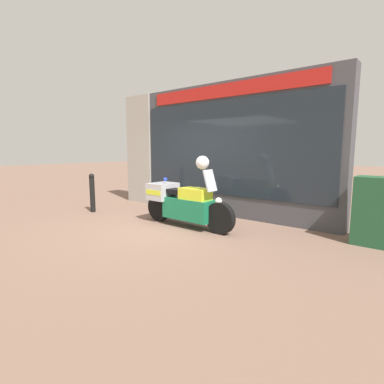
{
  "coord_description": "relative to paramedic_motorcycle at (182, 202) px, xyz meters",
  "views": [
    {
      "loc": [
        4.6,
        -4.5,
        1.69
      ],
      "look_at": [
        0.17,
        0.88,
        0.69
      ],
      "focal_mm": 28.0,
      "sensor_mm": 36.0,
      "label": 1
    }
  ],
  "objects": [
    {
      "name": "ground_plane",
      "position": [
        -0.3,
        -0.38,
        -0.53
      ],
      "size": [
        60.0,
        60.0,
        0.0
      ],
      "primitive_type": "plane",
      "color": "#7A5B4C"
    },
    {
      "name": "shop_building",
      "position": [
        -0.77,
        1.62,
        1.14
      ],
      "size": [
        6.58,
        0.55,
        3.33
      ],
      "color": "#424247",
      "rests_on": "ground"
    },
    {
      "name": "window_display",
      "position": [
        0.16,
        1.65,
        -0.06
      ],
      "size": [
        5.06,
        0.3,
        1.96
      ],
      "color": "slate",
      "rests_on": "ground"
    },
    {
      "name": "paramedic_motorcycle",
      "position": [
        0.0,
        0.0,
        0.0
      ],
      "size": [
        2.4,
        0.62,
        1.28
      ],
      "rotation": [
        0.0,
        0.0,
        -0.01
      ],
      "color": "black",
      "rests_on": "ground"
    },
    {
      "name": "white_helmet",
      "position": [
        0.57,
        -0.01,
        0.89
      ],
      "size": [
        0.28,
        0.28,
        0.28
      ],
      "primitive_type": "sphere",
      "color": "white",
      "rests_on": "paramedic_motorcycle"
    },
    {
      "name": "street_bollard",
      "position": [
        -2.84,
        -0.43,
        0.01
      ],
      "size": [
        0.14,
        0.14,
        1.05
      ],
      "color": "black",
      "rests_on": "ground"
    }
  ]
}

